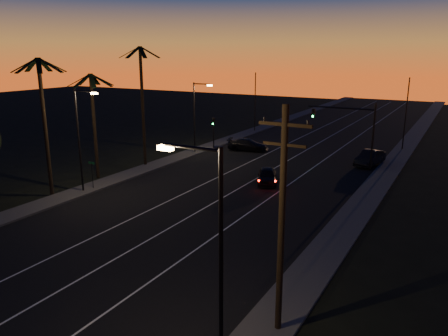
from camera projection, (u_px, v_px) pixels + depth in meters
The scene contains 21 objects.
road at pixel (246, 181), 41.65m from camera, with size 20.00×170.00×0.01m, color black.
sidewalk_left at pixel (153, 166), 46.94m from camera, with size 2.40×170.00×0.16m, color #3A3A37.
sidewalk_right at pixel (366, 199), 36.32m from camera, with size 2.40×170.00×0.16m, color #3A3A37.
lane_stripe_left at pixel (219, 177), 43.07m from camera, with size 0.12×160.00×0.01m, color silver.
lane_stripe_mid at pixel (250, 182), 41.41m from camera, with size 0.12×160.00×0.01m, color silver.
lane_stripe_right at pixel (285, 187), 39.75m from camera, with size 0.12×160.00×0.01m, color silver.
palm_near at pixel (44, 113), 35.70m from camera, with size 4.25×4.16×11.53m.
palm_mid at pixel (93, 114), 41.25m from camera, with size 4.25×4.16×10.03m.
palm_far at pixel (142, 95), 45.48m from camera, with size 4.25×4.16×12.53m.
streetlight_left_near at pixel (81, 133), 36.94m from camera, with size 2.55×0.26×9.00m.
streetlight_left_far at pixel (196, 112), 52.16m from camera, with size 2.55×0.26×8.50m.
streetlight_right_near at pixel (213, 250), 15.00m from camera, with size 2.55×0.26×9.00m.
street_sign at pixel (92, 172), 38.76m from camera, with size 0.70×0.06×2.60m.
utility_pole at pixel (282, 218), 17.94m from camera, with size 2.20×0.28×10.00m.
signal_mast at pixel (351, 123), 45.46m from camera, with size 7.10×0.41×7.00m.
signal_post at pixel (213, 128), 53.82m from camera, with size 0.28×0.37×4.20m.
far_pole_left at pixel (255, 102), 66.77m from camera, with size 0.14×0.14×9.00m, color black.
far_pole_right at pixel (406, 115), 53.81m from camera, with size 0.14×0.14×9.00m, color black.
lead_car at pixel (267, 176), 40.88m from camera, with size 3.41×4.98×1.45m.
right_car at pixel (370, 158), 47.40m from camera, with size 2.59×5.15×1.62m.
cross_car at pixel (248, 145), 54.51m from camera, with size 5.36×3.13×1.46m.
Camera 1 is at (17.77, -5.82, 11.90)m, focal length 35.00 mm.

